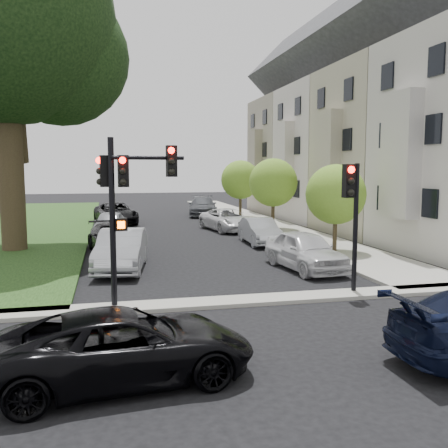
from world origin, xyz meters
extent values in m
plane|color=black|center=(0.00, 0.00, 0.00)|extent=(140.00, 140.00, 0.00)
cube|color=black|center=(-9.00, 24.00, 0.06)|extent=(8.00, 44.00, 0.12)
cube|color=#999999|center=(6.75, 24.00, 0.06)|extent=(3.50, 44.00, 0.12)
cube|color=#999999|center=(0.00, 2.00, 0.06)|extent=(60.00, 1.00, 0.12)
cube|color=#A8A8A6|center=(8.65, 8.00, 4.50)|extent=(0.70, 2.20, 5.50)
cube|color=black|center=(8.95, 8.00, 5.50)|extent=(0.08, 3.60, 6.00)
cube|color=gray|center=(12.50, 15.50, 5.00)|extent=(7.00, 7.40, 10.00)
cube|color=#353537|center=(12.50, 15.50, 12.47)|extent=(7.00, 7.55, 7.00)
cube|color=gray|center=(8.65, 15.50, 4.50)|extent=(0.70, 2.20, 5.50)
cube|color=black|center=(8.95, 15.50, 5.50)|extent=(0.08, 3.60, 6.00)
cube|color=#BEB0A4|center=(12.50, 23.00, 5.00)|extent=(7.00, 7.40, 10.00)
cube|color=#353537|center=(12.50, 23.00, 12.47)|extent=(7.00, 7.55, 7.00)
cube|color=#BEB0A4|center=(8.65, 23.00, 4.50)|extent=(0.70, 2.20, 5.50)
cube|color=black|center=(8.95, 23.00, 5.50)|extent=(0.08, 3.60, 6.00)
cube|color=gray|center=(12.50, 30.50, 5.00)|extent=(7.00, 7.40, 10.00)
cube|color=#353537|center=(12.50, 30.50, 12.47)|extent=(7.00, 7.55, 7.00)
cube|color=gray|center=(8.65, 30.50, 4.50)|extent=(0.70, 2.20, 5.50)
cube|color=black|center=(8.95, 30.50, 5.50)|extent=(0.08, 3.60, 6.00)
cylinder|color=#302519|center=(-8.28, 13.14, 4.13)|extent=(1.14, 1.14, 8.26)
sphere|color=black|center=(-8.28, 13.14, 10.84)|extent=(9.91, 9.91, 9.91)
sphere|color=black|center=(-6.01, 14.17, 9.29)|extent=(6.61, 6.61, 6.61)
cylinder|color=#302519|center=(6.20, 9.20, 0.98)|extent=(0.20, 0.20, 1.96)
sphere|color=olive|center=(6.20, 9.20, 2.75)|extent=(2.75, 2.75, 2.75)
cylinder|color=#302519|center=(6.20, 18.12, 1.09)|extent=(0.22, 0.22, 2.17)
sphere|color=olive|center=(6.20, 18.12, 3.04)|extent=(3.04, 3.04, 3.04)
cylinder|color=#302519|center=(6.20, 26.16, 1.09)|extent=(0.22, 0.22, 2.18)
sphere|color=olive|center=(6.20, 26.16, 3.05)|extent=(3.05, 3.05, 3.05)
cylinder|color=black|center=(-3.80, 2.20, 2.38)|extent=(0.18, 0.18, 4.77)
cylinder|color=black|center=(-2.79, 2.20, 4.22)|extent=(2.01, 0.37, 0.11)
cube|color=black|center=(-3.48, 2.20, 3.85)|extent=(0.30, 0.27, 0.87)
cube|color=black|center=(-2.15, 2.20, 4.12)|extent=(0.30, 0.27, 0.87)
cube|color=black|center=(-3.98, 2.43, 3.85)|extent=(0.27, 0.30, 0.87)
sphere|color=#FF0C05|center=(-3.48, 2.06, 4.14)|extent=(0.18, 0.18, 0.18)
sphere|color=black|center=(-3.48, 2.06, 3.56)|extent=(0.18, 0.18, 0.18)
cube|color=black|center=(-3.57, 2.20, 2.38)|extent=(0.35, 0.27, 0.35)
cube|color=#FF5905|center=(-3.57, 2.07, 2.38)|extent=(0.20, 0.03, 0.20)
cylinder|color=black|center=(3.53, 2.20, 2.04)|extent=(0.15, 0.15, 4.08)
cube|color=black|center=(3.26, 2.20, 3.54)|extent=(0.33, 0.29, 1.02)
sphere|color=#FF0C05|center=(3.26, 2.04, 3.89)|extent=(0.21, 0.21, 0.21)
imported|color=black|center=(-3.66, -2.72, 0.67)|extent=(5.03, 2.76, 1.34)
imported|color=silver|center=(3.48, 6.10, 0.76)|extent=(2.25, 4.62, 1.52)
imported|color=#999BA0|center=(3.72, 12.85, 0.68)|extent=(1.54, 4.15, 1.36)
imported|color=silver|center=(3.40, 18.74, 0.69)|extent=(3.13, 5.30, 1.38)
imported|color=#3F4247|center=(3.68, 28.89, 0.80)|extent=(3.11, 5.81, 1.60)
imported|color=#999BA0|center=(-3.46, 7.62, 0.79)|extent=(2.33, 4.96, 1.57)
imported|color=black|center=(-3.76, 11.79, 0.68)|extent=(2.65, 4.95, 1.36)
imported|color=#999BA0|center=(-3.88, 18.10, 0.71)|extent=(2.15, 4.35, 1.43)
imported|color=black|center=(-3.45, 24.51, 0.75)|extent=(3.33, 5.75, 1.51)
camera|label=1|loc=(-3.87, -11.79, 3.92)|focal=40.00mm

